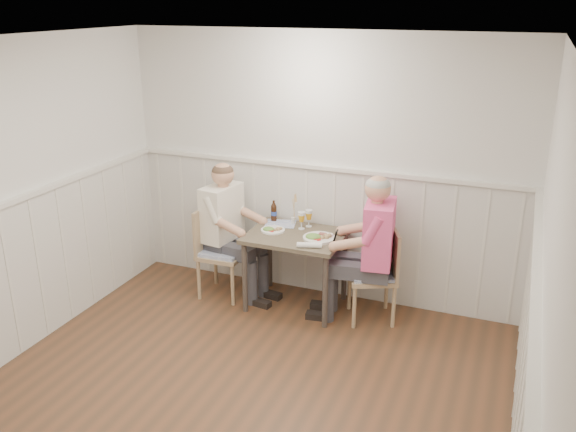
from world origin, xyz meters
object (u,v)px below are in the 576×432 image
(dining_table, at_px, (296,244))
(beer_bottle, at_px, (274,212))
(grass_vase, at_px, (293,210))
(chair_right, at_px, (378,271))
(chair_left, at_px, (218,248))
(man_in_pink, at_px, (373,261))
(diner_cream, at_px, (226,239))

(dining_table, relative_size, beer_bottle, 4.24)
(beer_bottle, distance_m, grass_vase, 0.22)
(chair_right, bearing_deg, beer_bottle, 169.29)
(beer_bottle, height_order, grass_vase, grass_vase)
(dining_table, xyz_separation_m, chair_right, (0.80, 0.05, -0.16))
(chair_left, bearing_deg, man_in_pink, 1.28)
(dining_table, height_order, man_in_pink, man_in_pink)
(chair_left, relative_size, man_in_pink, 0.64)
(chair_left, distance_m, beer_bottle, 0.67)
(diner_cream, relative_size, beer_bottle, 6.49)
(chair_right, height_order, man_in_pink, man_in_pink)
(diner_cream, height_order, grass_vase, diner_cream)
(chair_right, xyz_separation_m, diner_cream, (-1.56, -0.02, 0.10))
(dining_table, bearing_deg, grass_vase, 116.85)
(chair_right, relative_size, grass_vase, 2.67)
(dining_table, xyz_separation_m, man_in_pink, (0.76, -0.02, -0.05))
(chair_left, bearing_deg, diner_cream, 51.47)
(dining_table, height_order, diner_cream, diner_cream)
(diner_cream, xyz_separation_m, beer_bottle, (0.42, 0.23, 0.26))
(diner_cream, bearing_deg, grass_vase, 18.99)
(dining_table, height_order, chair_left, chair_left)
(man_in_pink, xyz_separation_m, grass_vase, (-0.88, 0.26, 0.30))
(man_in_pink, bearing_deg, dining_table, 178.86)
(diner_cream, xyz_separation_m, grass_vase, (0.64, 0.22, 0.32))
(dining_table, distance_m, man_in_pink, 0.76)
(grass_vase, bearing_deg, man_in_pink, -16.38)
(chair_right, height_order, grass_vase, grass_vase)
(chair_left, relative_size, beer_bottle, 4.29)
(man_in_pink, bearing_deg, diner_cream, 178.48)
(dining_table, relative_size, grass_vase, 2.71)
(chair_right, height_order, beer_bottle, beer_bottle)
(grass_vase, bearing_deg, dining_table, -63.15)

